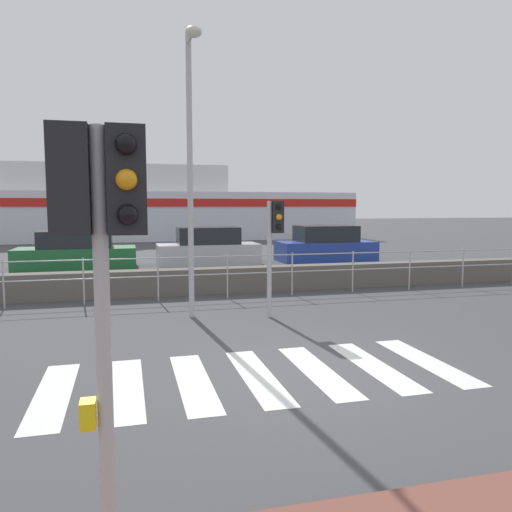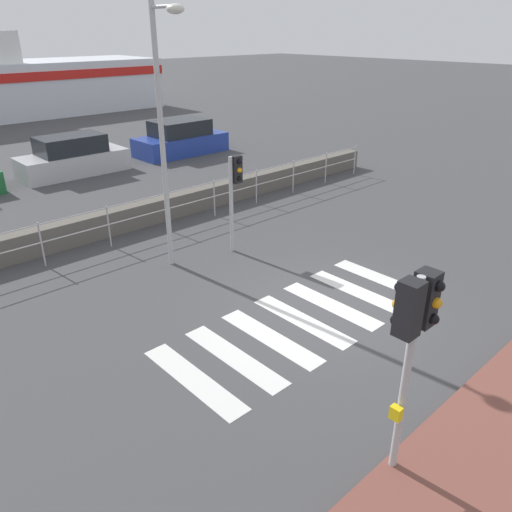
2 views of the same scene
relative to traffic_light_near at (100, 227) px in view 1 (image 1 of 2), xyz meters
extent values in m
plane|color=#424244|center=(2.67, 3.32, -2.26)|extent=(160.00, 160.00, 0.00)
cube|color=silver|center=(-0.80, 3.32, -2.26)|extent=(0.45, 2.40, 0.01)
cube|color=silver|center=(0.10, 3.32, -2.26)|extent=(0.45, 2.40, 0.01)
cube|color=silver|center=(1.00, 3.32, -2.26)|extent=(0.45, 2.40, 0.01)
cube|color=silver|center=(1.90, 3.32, -2.26)|extent=(0.45, 2.40, 0.01)
cube|color=silver|center=(2.80, 3.32, -2.26)|extent=(0.45, 2.40, 0.01)
cube|color=silver|center=(3.70, 3.32, -2.26)|extent=(0.45, 2.40, 0.01)
cube|color=silver|center=(4.60, 3.32, -2.26)|extent=(0.45, 2.40, 0.01)
cube|color=#605B54|center=(2.67, 10.19, -1.92)|extent=(19.71, 0.55, 0.69)
cylinder|color=#B2B2B5|center=(2.67, 9.32, -1.17)|extent=(17.74, 0.03, 0.03)
cylinder|color=#B2B2B5|center=(2.67, 9.32, -1.63)|extent=(17.74, 0.03, 0.03)
cylinder|color=#B2B2B5|center=(-2.65, 9.32, -1.69)|extent=(0.04, 0.04, 1.15)
cylinder|color=#B2B2B5|center=(-0.87, 9.32, -1.69)|extent=(0.04, 0.04, 1.15)
cylinder|color=#B2B2B5|center=(0.90, 9.32, -1.69)|extent=(0.04, 0.04, 1.15)
cylinder|color=#B2B2B5|center=(2.67, 9.32, -1.69)|extent=(0.04, 0.04, 1.15)
cylinder|color=#B2B2B5|center=(4.45, 9.32, -1.69)|extent=(0.04, 0.04, 1.15)
cylinder|color=#B2B2B5|center=(6.22, 9.32, -1.69)|extent=(0.04, 0.04, 1.15)
cylinder|color=#B2B2B5|center=(8.00, 9.32, -1.69)|extent=(0.04, 0.04, 1.15)
cylinder|color=#B2B2B5|center=(9.77, 9.32, -1.69)|extent=(0.04, 0.04, 1.15)
cylinder|color=#B2B2B5|center=(0.00, 0.00, -0.82)|extent=(0.10, 0.10, 2.89)
cube|color=black|center=(-0.17, 0.00, 0.29)|extent=(0.24, 0.24, 0.68)
sphere|color=black|center=(-0.17, 0.14, 0.50)|extent=(0.13, 0.13, 0.13)
sphere|color=orange|center=(-0.17, 0.14, 0.29)|extent=(0.13, 0.13, 0.13)
sphere|color=black|center=(-0.17, 0.14, 0.08)|extent=(0.13, 0.13, 0.13)
cube|color=black|center=(0.17, 0.00, 0.29)|extent=(0.24, 0.24, 0.68)
sphere|color=black|center=(0.17, -0.14, 0.50)|extent=(0.13, 0.13, 0.13)
sphere|color=orange|center=(0.17, -0.14, 0.29)|extent=(0.13, 0.13, 0.13)
sphere|color=black|center=(0.17, -0.14, 0.08)|extent=(0.13, 0.13, 0.13)
cube|color=yellow|center=(-0.11, 0.00, -1.21)|extent=(0.10, 0.14, 0.18)
cylinder|color=#B2B2B5|center=(3.11, 6.91, -1.01)|extent=(0.10, 0.10, 2.50)
cube|color=black|center=(3.28, 6.91, -0.10)|extent=(0.24, 0.24, 0.68)
sphere|color=black|center=(3.28, 6.77, 0.11)|extent=(0.13, 0.13, 0.13)
sphere|color=orange|center=(3.28, 6.77, -0.10)|extent=(0.13, 0.13, 0.13)
sphere|color=black|center=(3.28, 6.77, -0.31)|extent=(0.13, 0.13, 0.13)
cylinder|color=#B2B2B5|center=(1.49, 7.34, 0.68)|extent=(0.12, 0.12, 5.88)
cylinder|color=#B2B2B5|center=(1.49, 6.93, 3.47)|extent=(0.07, 0.82, 0.07)
ellipsoid|color=silver|center=(1.49, 6.51, 3.42)|extent=(0.32, 0.42, 0.19)
cube|color=silver|center=(2.67, 33.57, -0.59)|extent=(27.71, 6.17, 3.35)
cube|color=white|center=(-0.65, 33.57, 2.01)|extent=(15.52, 4.93, 1.84)
cube|color=red|center=(2.67, 30.46, 0.35)|extent=(27.71, 0.08, 0.54)
cylinder|color=red|center=(-0.65, 33.57, 3.84)|extent=(1.80, 1.80, 1.80)
cube|color=#1E6633|center=(-1.74, 17.00, -1.87)|extent=(4.46, 1.80, 0.79)
cube|color=#1E2328|center=(-1.74, 17.00, -1.14)|extent=(2.68, 1.58, 0.65)
cube|color=#BCBCC1|center=(3.40, 17.00, -1.84)|extent=(4.14, 1.72, 0.84)
cube|color=#1E2328|center=(3.40, 17.00, -1.08)|extent=(2.48, 1.51, 0.69)
cube|color=#233D9E|center=(8.59, 17.00, -1.84)|extent=(4.19, 1.89, 0.85)
cube|color=#1E2328|center=(8.59, 17.00, -1.07)|extent=(2.52, 1.66, 0.69)
camera|label=1|loc=(0.16, -3.29, 0.13)|focal=35.00mm
camera|label=2|loc=(-4.60, -2.31, 3.09)|focal=35.00mm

